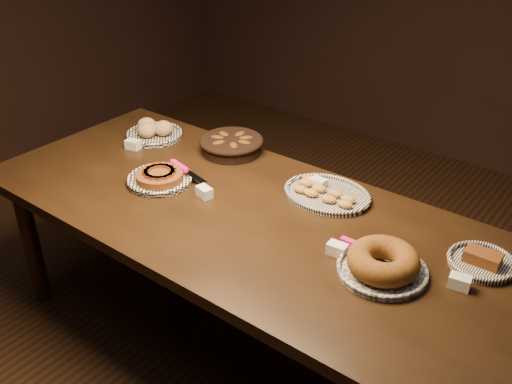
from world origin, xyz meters
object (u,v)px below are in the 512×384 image
Objects in this scene: apple_tart_plate at (160,177)px; bundt_cake_plate at (383,264)px; madeleine_platter at (326,194)px; buffet_table at (250,228)px.

apple_tart_plate is 0.98× the size of bundt_cake_plate.
madeleine_platter is 1.06× the size of bundt_cake_plate.
apple_tart_plate is at bearing -152.80° from madeleine_platter.
buffet_table is 6.81× the size of bundt_cake_plate.
apple_tart_plate is 1.07m from bundt_cake_plate.
bundt_cake_plate is at bearing -2.92° from buffet_table.
apple_tart_plate is (-0.47, -0.04, 0.10)m from buffet_table.
apple_tart_plate reaches higher than madeleine_platter.
bundt_cake_plate reaches higher than apple_tart_plate.
buffet_table is 0.35m from madeleine_platter.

